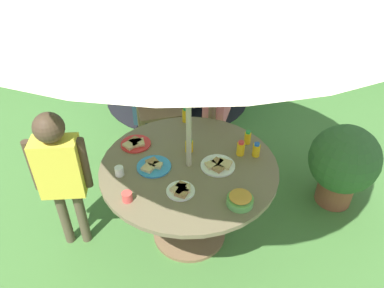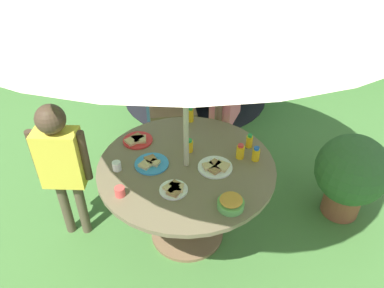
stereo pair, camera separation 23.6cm
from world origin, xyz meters
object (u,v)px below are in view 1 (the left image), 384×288
at_px(dome_tent, 176,44).
at_px(juice_bottle_center_back, 248,138).
at_px(snack_bowl, 240,199).
at_px(plate_near_left, 181,190).
at_px(plate_far_left, 153,166).
at_px(juice_bottle_center_front, 189,146).
at_px(juice_bottle_far_right, 185,115).
at_px(juice_bottle_mid_right, 256,150).
at_px(garden_table, 189,184).
at_px(cup_far, 127,197).
at_px(wooden_chair, 159,96).
at_px(child_in_yellow_shirt, 60,167).
at_px(juice_bottle_near_right, 241,148).
at_px(potted_plant, 343,162).
at_px(plate_mid_left, 135,143).
at_px(child_in_pink_shirt, 218,93).
at_px(cup_near, 119,171).
at_px(plate_back_edge, 218,165).

xyz_separation_m(dome_tent, juice_bottle_center_back, (0.72, -1.97, 0.08)).
relative_size(snack_bowl, plate_near_left, 0.90).
relative_size(plate_far_left, juice_bottle_center_back, 2.20).
bearing_deg(juice_bottle_center_front, plate_near_left, -93.37).
xyz_separation_m(plate_far_left, juice_bottle_center_back, (0.67, 0.32, 0.04)).
bearing_deg(juice_bottle_far_right, plate_far_left, -106.85).
distance_m(juice_bottle_far_right, juice_bottle_mid_right, 0.69).
xyz_separation_m(garden_table, snack_bowl, (0.34, -0.36, 0.22)).
bearing_deg(garden_table, cup_far, -134.68).
height_order(garden_table, juice_bottle_center_front, juice_bottle_center_front).
bearing_deg(wooden_chair, juice_bottle_far_right, -82.53).
xyz_separation_m(child_in_yellow_shirt, plate_far_left, (0.64, 0.08, -0.02)).
xyz_separation_m(wooden_chair, child_in_yellow_shirt, (-0.50, -1.37, 0.20)).
bearing_deg(juice_bottle_near_right, wooden_chair, 123.97).
bearing_deg(potted_plant, plate_far_left, -161.71).
distance_m(juice_bottle_near_right, juice_bottle_far_right, 0.60).
bearing_deg(plate_near_left, juice_bottle_center_back, 50.54).
relative_size(child_in_yellow_shirt, juice_bottle_center_back, 10.87).
height_order(potted_plant, juice_bottle_mid_right, juice_bottle_mid_right).
bearing_deg(garden_table, juice_bottle_center_front, 93.03).
distance_m(child_in_yellow_shirt, plate_near_left, 0.86).
xyz_separation_m(child_in_yellow_shirt, plate_mid_left, (0.46, 0.33, -0.02)).
height_order(child_in_pink_shirt, juice_bottle_near_right, child_in_pink_shirt).
distance_m(dome_tent, child_in_yellow_shirt, 2.44).
bearing_deg(cup_far, child_in_pink_shirt, 65.44).
bearing_deg(cup_far, juice_bottle_center_back, 39.69).
relative_size(juice_bottle_near_right, juice_bottle_mid_right, 1.03).
bearing_deg(wooden_chair, juice_bottle_center_back, -67.32).
relative_size(potted_plant, plate_mid_left, 3.36).
distance_m(garden_table, potted_plant, 1.34).
xyz_separation_m(garden_table, juice_bottle_center_front, (-0.01, 0.16, 0.23)).
xyz_separation_m(juice_bottle_near_right, cup_near, (-0.83, -0.28, -0.02)).
bearing_deg(garden_table, plate_near_left, -97.14).
height_order(juice_bottle_far_right, cup_far, juice_bottle_far_right).
height_order(snack_bowl, plate_far_left, snack_bowl).
bearing_deg(juice_bottle_center_front, juice_bottle_near_right, -2.38).
bearing_deg(plate_far_left, plate_mid_left, 124.54).
bearing_deg(potted_plant, juice_bottle_far_right, 175.73).
distance_m(wooden_chair, plate_back_edge, 1.41).
xyz_separation_m(snack_bowl, plate_mid_left, (-0.76, 0.57, -0.03)).
height_order(plate_near_left, juice_bottle_far_right, juice_bottle_far_right).
height_order(plate_mid_left, juice_bottle_center_front, juice_bottle_center_front).
bearing_deg(juice_bottle_far_right, juice_bottle_mid_right, -37.79).
xyz_separation_m(child_in_yellow_shirt, cup_far, (0.52, -0.25, -0.00)).
xyz_separation_m(snack_bowl, cup_near, (-0.80, 0.23, -0.01)).
height_order(juice_bottle_far_right, juice_bottle_center_front, juice_bottle_far_right).
relative_size(child_in_pink_shirt, plate_back_edge, 5.41).
distance_m(child_in_yellow_shirt, plate_back_edge, 1.09).
relative_size(dome_tent, cup_far, 32.16).
relative_size(child_in_pink_shirt, juice_bottle_mid_right, 11.78).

